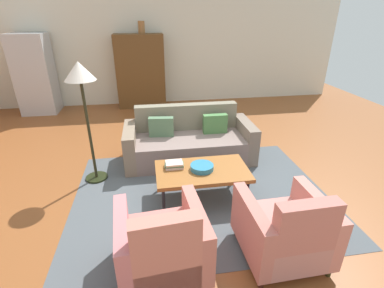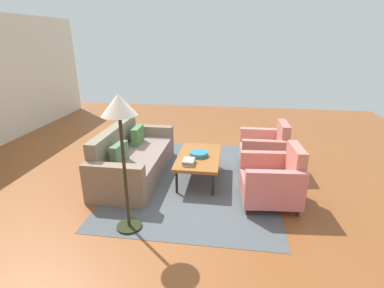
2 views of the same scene
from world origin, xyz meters
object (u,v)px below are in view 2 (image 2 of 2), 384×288
object	(u,v)px
armchair_right	(266,151)
floor_lamp	(120,118)
coffee_table	(199,158)
book_stack	(189,162)
fruit_bowl	(199,154)
couch	(131,159)
armchair_left	(274,181)

from	to	relation	value
armchair_right	floor_lamp	bearing A→B (deg)	136.42
coffee_table	book_stack	distance (m)	0.38
armchair_right	book_stack	world-z (taller)	armchair_right
book_stack	floor_lamp	xyz separation A→B (m)	(-1.12, 0.60, 0.98)
fruit_bowl	floor_lamp	bearing A→B (deg)	153.99
floor_lamp	book_stack	bearing A→B (deg)	-28.07
couch	floor_lamp	size ratio (longest dim) A/B	1.22
couch	fruit_bowl	distance (m)	1.20
armchair_right	fruit_bowl	world-z (taller)	armchair_right
fruit_bowl	armchair_right	bearing A→B (deg)	-62.54
couch	armchair_right	xyz separation A→B (m)	(0.60, -2.35, 0.06)
fruit_bowl	floor_lamp	world-z (taller)	floor_lamp
floor_lamp	coffee_table	bearing A→B (deg)	-25.94
floor_lamp	couch	bearing A→B (deg)	17.62
armchair_right	floor_lamp	xyz separation A→B (m)	(-2.08, 1.88, 1.10)
armchair_left	armchair_right	bearing A→B (deg)	-4.79
armchair_left	floor_lamp	bearing A→B (deg)	110.29
fruit_bowl	coffee_table	bearing A→B (deg)	0.00
book_stack	armchair_left	bearing A→B (deg)	-100.65
floor_lamp	armchair_left	bearing A→B (deg)	-64.93
coffee_table	book_stack	bearing A→B (deg)	161.38
book_stack	fruit_bowl	bearing A→B (deg)	-18.85
couch	book_stack	world-z (taller)	couch
fruit_bowl	book_stack	distance (m)	0.37
armchair_right	couch	bearing A→B (deg)	102.96
coffee_table	book_stack	size ratio (longest dim) A/B	4.66
fruit_bowl	floor_lamp	distance (m)	1.91
armchair_right	floor_lamp	size ratio (longest dim) A/B	0.51
armchair_left	couch	bearing A→B (deg)	71.03
coffee_table	fruit_bowl	distance (m)	0.07
armchair_left	floor_lamp	distance (m)	2.35
book_stack	armchair_right	bearing A→B (deg)	-53.40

